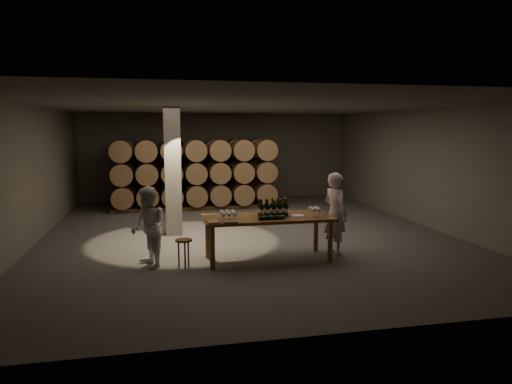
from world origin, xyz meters
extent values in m
plane|color=#585552|center=(0.00, 0.00, 0.00)|extent=(12.00, 12.00, 0.00)
plane|color=#605E59|center=(0.00, 0.00, 3.20)|extent=(12.00, 12.00, 0.00)
plane|color=slate|center=(0.00, 6.00, 1.60)|extent=(10.00, 0.00, 10.00)
plane|color=slate|center=(0.00, -6.00, 1.60)|extent=(10.00, 0.00, 10.00)
plane|color=slate|center=(-5.00, 0.00, 1.60)|extent=(0.00, 12.00, 12.00)
plane|color=slate|center=(5.00, 0.00, 1.60)|extent=(0.00, 12.00, 12.00)
cube|color=#68635A|center=(-1.80, 0.20, 1.60)|extent=(0.40, 0.40, 3.20)
cylinder|color=brown|center=(-1.18, -2.93, 0.42)|extent=(0.10, 0.10, 0.84)
cylinder|color=brown|center=(1.18, -2.93, 0.42)|extent=(0.10, 0.10, 0.84)
cylinder|color=brown|center=(-1.18, -2.07, 0.42)|extent=(0.10, 0.10, 0.84)
cylinder|color=brown|center=(1.18, -2.07, 0.42)|extent=(0.10, 0.10, 0.84)
cube|color=brown|center=(0.00, -2.50, 0.87)|extent=(2.60, 1.10, 0.06)
cube|color=#54361C|center=(-0.96, 4.90, 0.06)|extent=(5.48, 0.10, 0.12)
cube|color=#54361C|center=(-0.96, 5.50, 0.06)|extent=(5.48, 0.10, 0.12)
cylinder|color=#A4734A|center=(-3.30, 5.20, 0.47)|extent=(0.70, 0.95, 0.70)
cylinder|color=black|center=(-3.30, 4.94, 0.47)|extent=(0.73, 0.04, 0.73)
cylinder|color=black|center=(-3.30, 5.46, 0.47)|extent=(0.73, 0.04, 0.73)
cylinder|color=#A4734A|center=(-2.52, 5.20, 0.47)|extent=(0.70, 0.95, 0.70)
cylinder|color=black|center=(-2.52, 4.94, 0.47)|extent=(0.73, 0.04, 0.73)
cylinder|color=black|center=(-2.52, 5.46, 0.47)|extent=(0.73, 0.04, 0.73)
cylinder|color=#A4734A|center=(-1.74, 5.20, 0.47)|extent=(0.70, 0.95, 0.70)
cylinder|color=black|center=(-1.74, 4.94, 0.47)|extent=(0.73, 0.04, 0.73)
cylinder|color=black|center=(-1.74, 5.46, 0.47)|extent=(0.73, 0.04, 0.73)
cylinder|color=#A4734A|center=(-0.96, 5.20, 0.47)|extent=(0.70, 0.95, 0.70)
cylinder|color=black|center=(-0.96, 4.94, 0.47)|extent=(0.73, 0.04, 0.73)
cylinder|color=black|center=(-0.96, 5.46, 0.47)|extent=(0.73, 0.04, 0.73)
cylinder|color=#A4734A|center=(-0.18, 5.20, 0.47)|extent=(0.70, 0.95, 0.70)
cylinder|color=black|center=(-0.18, 4.94, 0.47)|extent=(0.73, 0.04, 0.73)
cylinder|color=black|center=(-0.18, 5.46, 0.47)|extent=(0.73, 0.04, 0.73)
cylinder|color=#A4734A|center=(0.60, 5.20, 0.47)|extent=(0.70, 0.95, 0.70)
cylinder|color=black|center=(0.60, 4.94, 0.47)|extent=(0.73, 0.04, 0.73)
cylinder|color=black|center=(0.60, 5.46, 0.47)|extent=(0.73, 0.04, 0.73)
cylinder|color=#A4734A|center=(1.38, 5.20, 0.47)|extent=(0.70, 0.95, 0.70)
cylinder|color=black|center=(1.38, 4.94, 0.47)|extent=(0.73, 0.04, 0.73)
cylinder|color=black|center=(1.38, 5.46, 0.47)|extent=(0.73, 0.04, 0.73)
cylinder|color=#A4734A|center=(-3.30, 5.20, 1.21)|extent=(0.70, 0.95, 0.70)
cylinder|color=black|center=(-3.30, 4.94, 1.21)|extent=(0.73, 0.04, 0.73)
cylinder|color=black|center=(-3.30, 5.46, 1.21)|extent=(0.73, 0.04, 0.73)
cylinder|color=#A4734A|center=(-2.52, 5.20, 1.21)|extent=(0.70, 0.95, 0.70)
cylinder|color=black|center=(-2.52, 4.94, 1.21)|extent=(0.73, 0.04, 0.73)
cylinder|color=black|center=(-2.52, 5.46, 1.21)|extent=(0.73, 0.04, 0.73)
cylinder|color=#A4734A|center=(-1.74, 5.20, 1.21)|extent=(0.70, 0.95, 0.70)
cylinder|color=black|center=(-1.74, 4.94, 1.21)|extent=(0.73, 0.04, 0.73)
cylinder|color=black|center=(-1.74, 5.46, 1.21)|extent=(0.73, 0.04, 0.73)
cylinder|color=#A4734A|center=(-0.96, 5.20, 1.21)|extent=(0.70, 0.95, 0.70)
cylinder|color=black|center=(-0.96, 4.94, 1.21)|extent=(0.73, 0.04, 0.73)
cylinder|color=black|center=(-0.96, 5.46, 1.21)|extent=(0.73, 0.04, 0.73)
cylinder|color=#A4734A|center=(-0.18, 5.20, 1.21)|extent=(0.70, 0.95, 0.70)
cylinder|color=black|center=(-0.18, 4.94, 1.21)|extent=(0.73, 0.04, 0.73)
cylinder|color=black|center=(-0.18, 5.46, 1.21)|extent=(0.73, 0.04, 0.73)
cylinder|color=#A4734A|center=(0.60, 5.20, 1.21)|extent=(0.70, 0.95, 0.70)
cylinder|color=black|center=(0.60, 4.94, 1.21)|extent=(0.73, 0.04, 0.73)
cylinder|color=black|center=(0.60, 5.46, 1.21)|extent=(0.73, 0.04, 0.73)
cylinder|color=#A4734A|center=(1.38, 5.20, 1.21)|extent=(0.70, 0.95, 0.70)
cylinder|color=black|center=(1.38, 4.94, 1.21)|extent=(0.73, 0.04, 0.73)
cylinder|color=black|center=(1.38, 5.46, 1.21)|extent=(0.73, 0.04, 0.73)
cylinder|color=#A4734A|center=(-3.30, 5.20, 1.95)|extent=(0.70, 0.95, 0.70)
cylinder|color=black|center=(-3.30, 4.94, 1.95)|extent=(0.73, 0.04, 0.73)
cylinder|color=black|center=(-3.30, 5.46, 1.95)|extent=(0.73, 0.04, 0.73)
cylinder|color=#A4734A|center=(-2.52, 5.20, 1.95)|extent=(0.70, 0.95, 0.70)
cylinder|color=black|center=(-2.52, 4.94, 1.95)|extent=(0.73, 0.04, 0.73)
cylinder|color=black|center=(-2.52, 5.46, 1.95)|extent=(0.73, 0.04, 0.73)
cylinder|color=#A4734A|center=(-1.74, 5.20, 1.95)|extent=(0.70, 0.95, 0.70)
cylinder|color=black|center=(-1.74, 4.94, 1.95)|extent=(0.73, 0.04, 0.73)
cylinder|color=black|center=(-1.74, 5.46, 1.95)|extent=(0.73, 0.04, 0.73)
cylinder|color=#A4734A|center=(-0.96, 5.20, 1.95)|extent=(0.70, 0.95, 0.70)
cylinder|color=black|center=(-0.96, 4.94, 1.95)|extent=(0.73, 0.04, 0.73)
cylinder|color=black|center=(-0.96, 5.46, 1.95)|extent=(0.73, 0.04, 0.73)
cylinder|color=#A4734A|center=(-0.18, 5.20, 1.95)|extent=(0.70, 0.95, 0.70)
cylinder|color=black|center=(-0.18, 4.94, 1.95)|extent=(0.73, 0.04, 0.73)
cylinder|color=black|center=(-0.18, 5.46, 1.95)|extent=(0.73, 0.04, 0.73)
cylinder|color=#A4734A|center=(0.60, 5.20, 1.95)|extent=(0.70, 0.95, 0.70)
cylinder|color=black|center=(0.60, 4.94, 1.95)|extent=(0.73, 0.04, 0.73)
cylinder|color=black|center=(0.60, 5.46, 1.95)|extent=(0.73, 0.04, 0.73)
cylinder|color=#A4734A|center=(1.38, 5.20, 1.95)|extent=(0.70, 0.95, 0.70)
cylinder|color=black|center=(1.38, 4.94, 1.95)|extent=(0.73, 0.04, 0.73)
cylinder|color=black|center=(1.38, 5.46, 1.95)|extent=(0.73, 0.04, 0.73)
cube|color=#54361C|center=(-0.96, 3.50, 0.06)|extent=(5.48, 0.10, 0.12)
cube|color=#54361C|center=(-0.96, 4.10, 0.06)|extent=(5.48, 0.10, 0.12)
cylinder|color=#A4734A|center=(-3.30, 3.80, 0.47)|extent=(0.70, 0.95, 0.70)
cylinder|color=black|center=(-3.30, 3.54, 0.47)|extent=(0.73, 0.04, 0.73)
cylinder|color=black|center=(-3.30, 4.06, 0.47)|extent=(0.73, 0.04, 0.73)
cylinder|color=#A4734A|center=(-2.52, 3.80, 0.47)|extent=(0.70, 0.95, 0.70)
cylinder|color=black|center=(-2.52, 3.54, 0.47)|extent=(0.73, 0.04, 0.73)
cylinder|color=black|center=(-2.52, 4.06, 0.47)|extent=(0.73, 0.04, 0.73)
cylinder|color=#A4734A|center=(-1.74, 3.80, 0.47)|extent=(0.70, 0.95, 0.70)
cylinder|color=black|center=(-1.74, 3.54, 0.47)|extent=(0.73, 0.04, 0.73)
cylinder|color=black|center=(-1.74, 4.06, 0.47)|extent=(0.73, 0.04, 0.73)
cylinder|color=#A4734A|center=(-0.96, 3.80, 0.47)|extent=(0.70, 0.95, 0.70)
cylinder|color=black|center=(-0.96, 3.54, 0.47)|extent=(0.73, 0.04, 0.73)
cylinder|color=black|center=(-0.96, 4.06, 0.47)|extent=(0.73, 0.04, 0.73)
cylinder|color=#A4734A|center=(-0.18, 3.80, 0.47)|extent=(0.70, 0.95, 0.70)
cylinder|color=black|center=(-0.18, 3.54, 0.47)|extent=(0.73, 0.04, 0.73)
cylinder|color=black|center=(-0.18, 4.06, 0.47)|extent=(0.73, 0.04, 0.73)
cylinder|color=#A4734A|center=(0.60, 3.80, 0.47)|extent=(0.70, 0.95, 0.70)
cylinder|color=black|center=(0.60, 3.54, 0.47)|extent=(0.73, 0.04, 0.73)
cylinder|color=black|center=(0.60, 4.06, 0.47)|extent=(0.73, 0.04, 0.73)
cylinder|color=#A4734A|center=(1.38, 3.80, 0.47)|extent=(0.70, 0.95, 0.70)
cylinder|color=black|center=(1.38, 3.54, 0.47)|extent=(0.73, 0.04, 0.73)
cylinder|color=black|center=(1.38, 4.06, 0.47)|extent=(0.73, 0.04, 0.73)
cylinder|color=#A4734A|center=(-3.30, 3.80, 1.21)|extent=(0.70, 0.95, 0.70)
cylinder|color=black|center=(-3.30, 3.54, 1.21)|extent=(0.73, 0.04, 0.73)
cylinder|color=black|center=(-3.30, 4.06, 1.21)|extent=(0.73, 0.04, 0.73)
cylinder|color=#A4734A|center=(-2.52, 3.80, 1.21)|extent=(0.70, 0.95, 0.70)
cylinder|color=black|center=(-2.52, 3.54, 1.21)|extent=(0.73, 0.04, 0.73)
cylinder|color=black|center=(-2.52, 4.06, 1.21)|extent=(0.73, 0.04, 0.73)
cylinder|color=#A4734A|center=(-1.74, 3.80, 1.21)|extent=(0.70, 0.95, 0.70)
cylinder|color=black|center=(-1.74, 3.54, 1.21)|extent=(0.73, 0.04, 0.73)
cylinder|color=black|center=(-1.74, 4.06, 1.21)|extent=(0.73, 0.04, 0.73)
cylinder|color=#A4734A|center=(-0.96, 3.80, 1.21)|extent=(0.70, 0.95, 0.70)
cylinder|color=black|center=(-0.96, 3.54, 1.21)|extent=(0.73, 0.04, 0.73)
cylinder|color=black|center=(-0.96, 4.06, 1.21)|extent=(0.73, 0.04, 0.73)
cylinder|color=#A4734A|center=(-0.18, 3.80, 1.21)|extent=(0.70, 0.95, 0.70)
cylinder|color=black|center=(-0.18, 3.54, 1.21)|extent=(0.73, 0.04, 0.73)
cylinder|color=black|center=(-0.18, 4.06, 1.21)|extent=(0.73, 0.04, 0.73)
cylinder|color=#A4734A|center=(0.60, 3.80, 1.21)|extent=(0.70, 0.95, 0.70)
cylinder|color=black|center=(0.60, 3.54, 1.21)|extent=(0.73, 0.04, 0.73)
cylinder|color=black|center=(0.60, 4.06, 1.21)|extent=(0.73, 0.04, 0.73)
cylinder|color=#A4734A|center=(1.38, 3.80, 1.21)|extent=(0.70, 0.95, 0.70)
cylinder|color=black|center=(1.38, 3.54, 1.21)|extent=(0.73, 0.04, 0.73)
cylinder|color=black|center=(1.38, 4.06, 1.21)|extent=(0.73, 0.04, 0.73)
cylinder|color=#A4734A|center=(-3.30, 3.80, 1.95)|extent=(0.70, 0.95, 0.70)
cylinder|color=black|center=(-3.30, 3.54, 1.95)|extent=(0.73, 0.04, 0.73)
cylinder|color=black|center=(-3.30, 4.06, 1.95)|extent=(0.73, 0.04, 0.73)
cylinder|color=#A4734A|center=(-2.52, 3.80, 1.95)|extent=(0.70, 0.95, 0.70)
cylinder|color=black|center=(-2.52, 3.54, 1.95)|extent=(0.73, 0.04, 0.73)
cylinder|color=black|center=(-2.52, 4.06, 1.95)|extent=(0.73, 0.04, 0.73)
cylinder|color=#A4734A|center=(-1.74, 3.80, 1.95)|extent=(0.70, 0.95, 0.70)
cylinder|color=black|center=(-1.74, 3.54, 1.95)|extent=(0.73, 0.04, 0.73)
cylinder|color=black|center=(-1.74, 4.06, 1.95)|extent=(0.73, 0.04, 0.73)
cylinder|color=#A4734A|center=(-0.96, 3.80, 1.95)|extent=(0.70, 0.95, 0.70)
cylinder|color=black|center=(-0.96, 3.54, 1.95)|extent=(0.73, 0.04, 0.73)
cylinder|color=black|center=(-0.96, 4.06, 1.95)|extent=(0.73, 0.04, 0.73)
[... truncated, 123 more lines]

